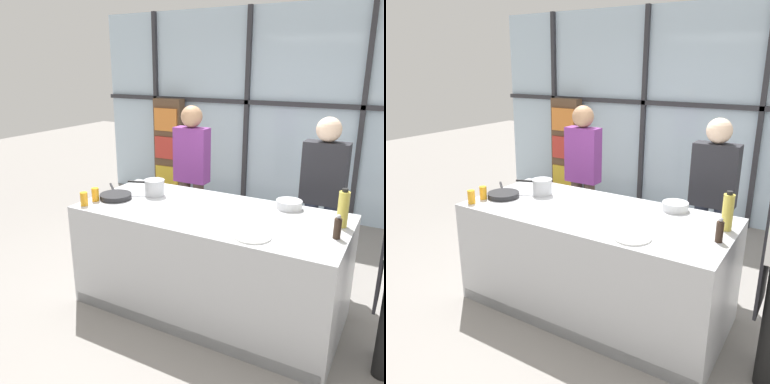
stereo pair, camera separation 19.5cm
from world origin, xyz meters
TOP-DOWN VIEW (x-y plane):
  - ground_plane at (0.00, 0.00)m, footprint 18.00×18.00m
  - back_window_wall at (0.00, 2.70)m, footprint 6.40×0.10m
  - bookshelf at (-1.99, 2.52)m, footprint 0.47×0.19m
  - demo_island at (-0.00, -0.00)m, footprint 2.19×1.00m
  - spectator_far_left at (-0.70, 0.94)m, footprint 0.37×0.23m
  - spectator_center_left at (0.70, 0.94)m, footprint 0.40×0.23m
  - frying_pan at (-0.89, -0.12)m, footprint 0.42×0.40m
  - saucepan at (-0.63, 0.12)m, footprint 0.33×0.19m
  - white_plate at (0.49, -0.33)m, footprint 0.26×0.26m
  - mixing_bowl at (0.54, 0.37)m, footprint 0.21×0.21m
  - oil_bottle at (1.00, 0.18)m, footprint 0.08×0.08m
  - pepper_grinder at (1.01, -0.07)m, footprint 0.05×0.05m
  - juice_glass_near at (-1.00, -0.40)m, footprint 0.06×0.06m
  - juice_glass_far at (-1.00, -0.26)m, footprint 0.06×0.06m

SIDE VIEW (x-z plane):
  - ground_plane at x=0.00m, z-range 0.00..0.00m
  - demo_island at x=0.00m, z-range 0.00..0.90m
  - bookshelf at x=-1.99m, z-range 0.00..1.55m
  - white_plate at x=0.49m, z-range 0.90..0.92m
  - spectator_center_left at x=0.70m, z-range 0.12..1.73m
  - frying_pan at x=-0.89m, z-range 0.90..0.95m
  - mixing_bowl at x=0.54m, z-range 0.91..0.98m
  - spectator_far_left at x=-0.70m, z-range 0.14..1.78m
  - juice_glass_near at x=-1.00m, z-range 0.90..1.02m
  - juice_glass_far at x=-1.00m, z-range 0.90..1.02m
  - saucepan at x=-0.63m, z-range 0.91..1.05m
  - pepper_grinder at x=1.01m, z-range 0.89..1.07m
  - oil_bottle at x=1.00m, z-range 0.89..1.19m
  - back_window_wall at x=0.00m, z-range 0.00..2.80m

